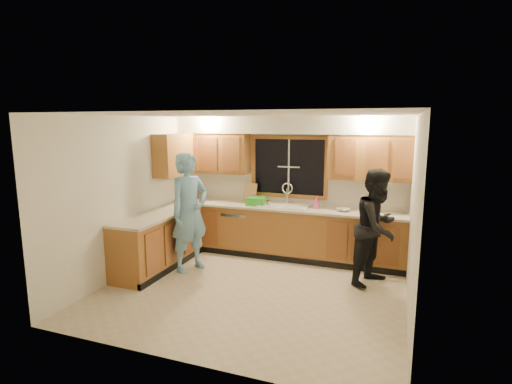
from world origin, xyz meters
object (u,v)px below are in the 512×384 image
dish_crate (256,201)px  soap_bottle (316,203)px  dishwasher (240,230)px  sink (284,209)px  man (189,212)px  bowl (343,210)px  woman (377,227)px  knife_block (195,193)px  stove (138,251)px

dish_crate → soap_bottle: 1.09m
dishwasher → dish_crate: dish_crate is taller
dish_crate → sink: bearing=5.8°
man → bowl: (2.30, 1.14, -0.02)m
soap_bottle → bowl: (0.48, -0.08, -0.07)m
soap_bottle → bowl: soap_bottle is taller
sink → bowl: 1.06m
dishwasher → woman: woman is taller
woman → soap_bottle: woman is taller
bowl → dish_crate: bearing=-179.3°
dishwasher → dish_crate: (0.34, -0.04, 0.58)m
man → dish_crate: 1.34m
sink → knife_block: (-1.85, 0.09, 0.18)m
woman → dish_crate: bearing=98.6°
stove → woman: size_ratio=0.52×
sink → man: man is taller
man → soap_bottle: size_ratio=9.60×
sink → stove: bearing=-134.6°
stove → man: man is taller
dishwasher → dish_crate: bearing=-6.2°
knife_block → bowl: (2.90, -0.12, -0.10)m
knife_block → woman: bearing=-30.8°
sink → dishwasher: 0.96m
dishwasher → knife_block: knife_block is taller
sink → dish_crate: bearing=-174.2°
dishwasher → stove: (-0.95, -1.81, 0.04)m
sink → man: size_ratio=0.44×
dish_crate → bowl: bearing=0.7°
soap_bottle → stove: bearing=-141.7°
stove → dish_crate: 2.26m
stove → man: (0.55, 0.66, 0.52)m
knife_block → dishwasher: bearing=-23.8°
stove → knife_block: size_ratio=3.69×
stove → knife_block: 2.01m
soap_bottle → woman: bearing=-35.5°
knife_block → dish_crate: size_ratio=0.77×
sink → soap_bottle: size_ratio=4.27×
knife_block → dish_crate: bearing=-23.8°
woman → dish_crate: (-2.15, 0.67, 0.12)m
dishwasher → soap_bottle: (1.42, 0.06, 0.61)m
soap_bottle → knife_block: bearing=179.0°
dishwasher → man: bearing=-109.3°
woman → knife_block: bearing=102.8°
dish_crate → man: bearing=-123.7°
stove → bowl: 3.40m
sink → bowl: bearing=-1.8°
stove → woman: bearing=17.8°
dishwasher → man: size_ratio=0.42×
dishwasher → knife_block: (-1.00, 0.11, 0.63)m
dish_crate → woman: bearing=-17.2°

